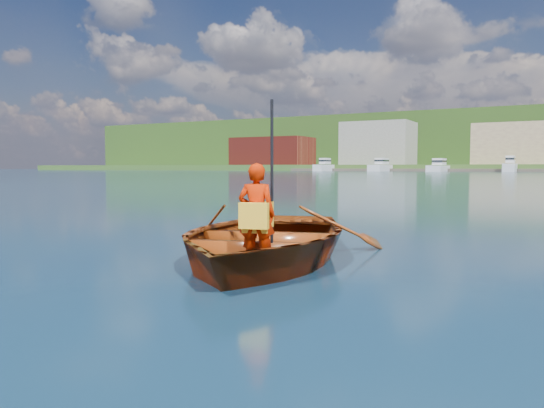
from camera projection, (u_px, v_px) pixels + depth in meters
The scene contains 4 objects.
ground at pixel (330, 253), 7.74m from camera, with size 600.00×600.00×0.00m.
rowboat at pixel (263, 238), 7.13m from camera, with size 4.18×5.06×0.91m.
child_paddler at pixel (257, 214), 6.19m from camera, with size 0.50×0.41×1.95m.
waterfront_buildings at pixel (518, 145), 155.66m from camera, with size 202.00×16.00×14.00m.
Camera 1 is at (2.90, -7.15, 1.26)m, focal length 35.00 mm.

